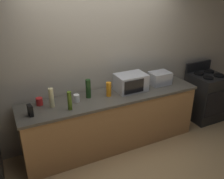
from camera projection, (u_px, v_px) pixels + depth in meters
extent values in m
plane|color=tan|center=(123.00, 158.00, 3.81)|extent=(8.00, 8.00, 0.00)
cube|color=#B2A893|center=(101.00, 60.00, 3.92)|extent=(6.40, 0.10, 2.70)
cube|color=#B27F4C|center=(112.00, 122.00, 3.96)|extent=(2.80, 0.60, 0.86)
cube|color=#514C42|center=(112.00, 97.00, 3.77)|extent=(2.84, 0.64, 0.04)
cube|color=black|center=(205.00, 97.00, 4.75)|extent=(0.60, 0.60, 0.90)
cube|color=black|center=(217.00, 103.00, 4.50)|extent=(0.55, 0.02, 0.48)
cube|color=black|center=(198.00, 66.00, 4.76)|extent=(0.60, 0.04, 0.18)
cylinder|color=black|center=(208.00, 78.00, 4.41)|extent=(0.18, 0.18, 0.02)
cylinder|color=black|center=(219.00, 76.00, 4.51)|extent=(0.18, 0.18, 0.02)
cylinder|color=black|center=(199.00, 74.00, 4.61)|extent=(0.18, 0.18, 0.02)
cylinder|color=black|center=(209.00, 71.00, 4.71)|extent=(0.18, 0.18, 0.02)
cube|color=#B7BABF|center=(131.00, 82.00, 3.89)|extent=(0.48, 0.34, 0.27)
cube|color=black|center=(134.00, 87.00, 3.74)|extent=(0.34, 0.01, 0.21)
cube|color=#B7BABF|center=(160.00, 78.00, 4.14)|extent=(0.34, 0.26, 0.21)
cube|color=black|center=(30.00, 110.00, 3.18)|extent=(0.07, 0.12, 0.15)
cylinder|color=#4C6B19|center=(70.00, 101.00, 3.31)|extent=(0.06, 0.06, 0.27)
cylinder|color=orange|center=(109.00, 89.00, 3.71)|extent=(0.08, 0.08, 0.22)
cylinder|color=#1E3F19|center=(88.00, 89.00, 3.65)|extent=(0.08, 0.08, 0.29)
cylinder|color=beige|center=(51.00, 98.00, 3.37)|extent=(0.07, 0.07, 0.28)
cylinder|color=white|center=(77.00, 98.00, 3.56)|extent=(0.09, 0.09, 0.11)
cylinder|color=red|center=(39.00, 101.00, 3.46)|extent=(0.09, 0.09, 0.11)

